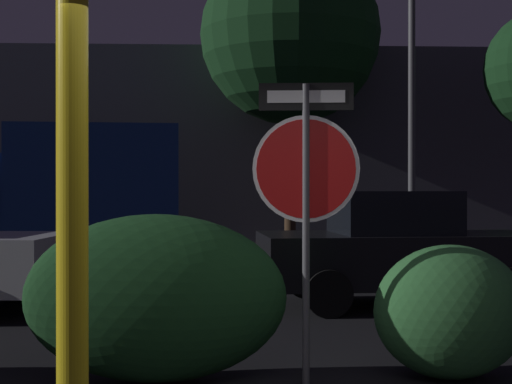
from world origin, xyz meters
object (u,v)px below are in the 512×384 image
object	(u,v)px
stop_sign	(306,173)
passing_car_3	(399,250)
yellow_pole_left	(72,157)
hedge_bush_2	(155,298)
hedge_bush_3	(450,312)
street_lamp	(412,45)
tree_2	(290,35)
delivery_truck	(47,188)

from	to	relation	value
stop_sign	passing_car_3	world-z (taller)	stop_sign
yellow_pole_left	hedge_bush_2	distance (m)	2.53
hedge_bush_3	street_lamp	world-z (taller)	street_lamp
yellow_pole_left	tree_2	xyz separation A→B (m)	(2.51, 16.35, 4.17)
yellow_pole_left	tree_2	bearing A→B (deg)	81.27
passing_car_3	tree_2	world-z (taller)	tree_2
hedge_bush_3	passing_car_3	xyz separation A→B (m)	(0.47, 3.76, 0.20)
tree_2	stop_sign	bearing A→B (deg)	-94.45
delivery_truck	tree_2	world-z (taller)	tree_2
hedge_bush_3	delivery_truck	size ratio (longest dim) A/B	0.20
street_lamp	stop_sign	bearing A→B (deg)	-108.91
stop_sign	delivery_truck	xyz separation A→B (m)	(-4.90, 11.22, -0.09)
delivery_truck	tree_2	bearing A→B (deg)	-67.75
delivery_truck	street_lamp	bearing A→B (deg)	-100.08
yellow_pole_left	delivery_truck	bearing A→B (deg)	104.68
stop_sign	hedge_bush_3	world-z (taller)	stop_sign
delivery_truck	tree_2	distance (m)	7.98
stop_sign	hedge_bush_2	world-z (taller)	stop_sign
yellow_pole_left	hedge_bush_3	size ratio (longest dim) A/B	2.71
yellow_pole_left	tree_2	distance (m)	17.06
yellow_pole_left	passing_car_3	bearing A→B (deg)	62.87
hedge_bush_2	hedge_bush_3	distance (m)	2.47
passing_car_3	hedge_bush_2	bearing A→B (deg)	-41.93
hedge_bush_3	passing_car_3	world-z (taller)	passing_car_3
hedge_bush_2	yellow_pole_left	bearing A→B (deg)	-94.45
hedge_bush_3	tree_2	xyz separation A→B (m)	(-0.13, 14.04, 5.36)
hedge_bush_2	hedge_bush_3	size ratio (longest dim) A/B	1.68
stop_sign	street_lamp	world-z (taller)	street_lamp
stop_sign	hedge_bush_2	size ratio (longest dim) A/B	1.13
yellow_pole_left	hedge_bush_3	xyz separation A→B (m)	(2.64, 2.32, -1.19)
street_lamp	tree_2	xyz separation A→B (m)	(-2.45, 3.86, 1.03)
street_lamp	tree_2	bearing A→B (deg)	122.38
passing_car_3	hedge_bush_3	bearing A→B (deg)	-11.23
stop_sign	tree_2	xyz separation A→B (m)	(1.11, 14.23, 4.20)
hedge_bush_3	tree_2	distance (m)	15.03
passing_car_3	delivery_truck	xyz separation A→B (m)	(-6.61, 7.27, 0.86)
yellow_pole_left	delivery_truck	world-z (taller)	yellow_pole_left
street_lamp	tree_2	distance (m)	4.68
stop_sign	passing_car_3	xyz separation A→B (m)	(1.71, 3.95, -0.96)
hedge_bush_3	tree_2	size ratio (longest dim) A/B	0.15
hedge_bush_3	tree_2	world-z (taller)	tree_2
yellow_pole_left	hedge_bush_3	bearing A→B (deg)	41.26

